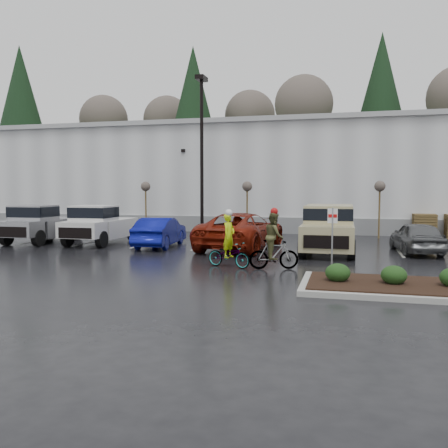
% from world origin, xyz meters
% --- Properties ---
extents(ground, '(120.00, 120.00, 0.00)m').
position_xyz_m(ground, '(0.00, 0.00, 0.00)').
color(ground, black).
rests_on(ground, ground).
extents(warehouse, '(60.50, 15.50, 7.20)m').
position_xyz_m(warehouse, '(0.00, 21.99, 3.65)').
color(warehouse, '#B5B7BA').
rests_on(warehouse, ground).
extents(wooded_ridge, '(80.00, 25.00, 6.00)m').
position_xyz_m(wooded_ridge, '(0.00, 45.00, 3.00)').
color(wooded_ridge, '#1F3817').
rests_on(wooded_ridge, ground).
extents(lamppost, '(0.50, 1.00, 9.22)m').
position_xyz_m(lamppost, '(-4.00, 12.00, 5.69)').
color(lamppost, black).
rests_on(lamppost, ground).
extents(sapling_west, '(0.60, 0.60, 3.20)m').
position_xyz_m(sapling_west, '(-8.00, 13.00, 2.73)').
color(sapling_west, '#4A391D').
rests_on(sapling_west, ground).
extents(sapling_mid, '(0.60, 0.60, 3.20)m').
position_xyz_m(sapling_mid, '(-1.50, 13.00, 2.73)').
color(sapling_mid, '#4A391D').
rests_on(sapling_mid, ground).
extents(sapling_east, '(0.60, 0.60, 3.20)m').
position_xyz_m(sapling_east, '(6.00, 13.00, 2.73)').
color(sapling_east, '#4A391D').
rests_on(sapling_east, ground).
extents(pallet_stack_a, '(1.20, 1.20, 1.35)m').
position_xyz_m(pallet_stack_a, '(8.50, 14.00, 0.68)').
color(pallet_stack_a, '#4A391D').
rests_on(pallet_stack_a, ground).
extents(shrub_a, '(0.70, 0.70, 0.52)m').
position_xyz_m(shrub_a, '(4.00, -1.00, 0.41)').
color(shrub_a, black).
rests_on(shrub_a, curb_island).
extents(shrub_b, '(0.70, 0.70, 0.52)m').
position_xyz_m(shrub_b, '(5.50, -1.00, 0.41)').
color(shrub_b, black).
rests_on(shrub_b, curb_island).
extents(fire_lane_sign, '(0.30, 0.05, 2.20)m').
position_xyz_m(fire_lane_sign, '(3.80, 0.20, 1.41)').
color(fire_lane_sign, gray).
rests_on(fire_lane_sign, ground).
extents(pickup_silver, '(2.10, 5.20, 1.96)m').
position_xyz_m(pickup_silver, '(-10.94, 6.80, 0.98)').
color(pickup_silver, '#93949A').
rests_on(pickup_silver, ground).
extents(pickup_white, '(2.10, 5.20, 1.96)m').
position_xyz_m(pickup_white, '(-7.74, 7.08, 0.98)').
color(pickup_white, silver).
rests_on(pickup_white, ground).
extents(car_blue, '(1.83, 4.37, 1.41)m').
position_xyz_m(car_blue, '(-4.39, 6.44, 0.70)').
color(car_blue, navy).
rests_on(car_blue, ground).
extents(car_red, '(3.48, 6.30, 1.67)m').
position_xyz_m(car_red, '(-0.45, 6.64, 0.84)').
color(car_red, maroon).
rests_on(car_red, ground).
extents(suv_tan, '(2.20, 5.10, 2.06)m').
position_xyz_m(suv_tan, '(3.48, 6.21, 1.03)').
color(suv_tan, tan).
rests_on(suv_tan, ground).
extents(car_grey, '(2.10, 4.18, 1.37)m').
position_xyz_m(car_grey, '(7.17, 7.10, 0.68)').
color(car_grey, '#595C5E').
rests_on(car_grey, ground).
extents(cyclist_hivis, '(1.79, 1.09, 2.05)m').
position_xyz_m(cyclist_hivis, '(0.21, 1.50, 0.65)').
color(cyclist_hivis, '#3F3F44').
rests_on(cyclist_hivis, ground).
extents(cyclist_olive, '(1.71, 0.93, 2.13)m').
position_xyz_m(cyclist_olive, '(1.81, 1.50, 0.79)').
color(cyclist_olive, '#3F3F44').
rests_on(cyclist_olive, ground).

